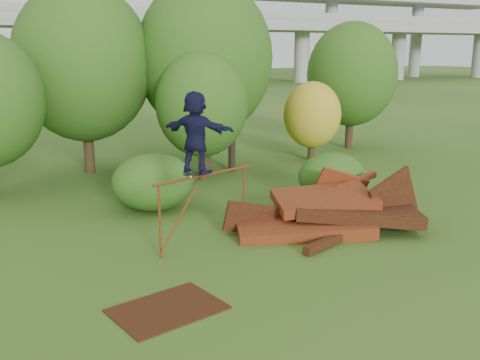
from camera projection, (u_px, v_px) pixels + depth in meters
name	position (u px, v px, depth m)	size (l,w,h in m)	color
ground	(311.00, 266.00, 11.78)	(240.00, 240.00, 0.00)	#2D5116
scrap_pile	(328.00, 213.00, 14.32)	(5.60, 3.57, 1.88)	#4C1E0D
grind_rail	(205.00, 193.00, 12.88)	(2.85, 1.08, 1.76)	#65330F
skateboard	(196.00, 173.00, 12.59)	(0.71, 0.40, 0.07)	black
skater	(196.00, 132.00, 12.36)	(1.77, 0.56, 1.91)	#131336
flat_plate	(167.00, 309.00, 9.80)	(1.94, 1.38, 0.03)	#371A0B
tree_1	(83.00, 63.00, 19.95)	(5.13, 5.13, 7.13)	black
tree_2	(202.00, 104.00, 19.11)	(3.31, 3.31, 4.66)	black
tree_3	(205.00, 58.00, 20.97)	(5.34, 5.34, 7.41)	black
tree_4	(312.00, 115.00, 22.67)	(2.45, 2.45, 3.38)	black
tree_5	(352.00, 74.00, 25.31)	(4.25, 4.25, 5.98)	black
shrub_left	(153.00, 182.00, 15.80)	(2.45, 2.26, 1.69)	#205416
shrub_right	(332.00, 177.00, 16.76)	(2.17, 1.99, 1.54)	#205416
utility_pole	(232.00, 48.00, 19.96)	(1.40, 0.28, 9.29)	black
freeway_overpass	(36.00, 2.00, 64.84)	(160.00, 15.00, 13.70)	gray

